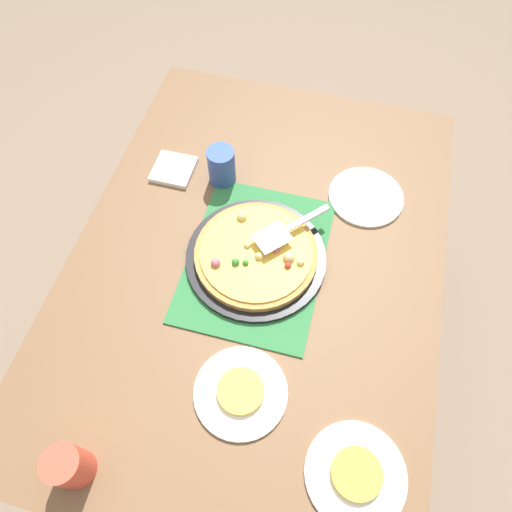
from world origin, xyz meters
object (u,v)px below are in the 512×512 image
object	(u,v)px
pizza_pan	(256,257)
cup_near	(222,166)
pizza	(256,254)
cup_far	(69,466)
napkin_stack	(174,169)
served_slice_left	(240,391)
plate_near_left	(241,392)
plate_side	(366,197)
served_slice_right	(357,474)
plate_far_right	(355,474)
pizza_server	(287,229)

from	to	relation	value
pizza_pan	cup_near	distance (m)	0.30
pizza	cup_far	world-z (taller)	cup_far
cup_far	napkin_stack	bearing A→B (deg)	-174.28
served_slice_left	napkin_stack	size ratio (longest dim) A/B	0.92
plate_near_left	plate_side	distance (m)	0.68
served_slice_right	plate_far_right	bearing A→B (deg)	0.00
plate_far_right	plate_near_left	bearing A→B (deg)	-110.20
plate_far_right	served_slice_left	bearing A→B (deg)	-110.20
pizza_pan	pizza	distance (m)	0.02
pizza_pan	pizza	size ratio (longest dim) A/B	1.15
served_slice_left	cup_far	world-z (taller)	cup_far
pizza_server	pizza	bearing A→B (deg)	-42.38
pizza_pan	pizza_server	bearing A→B (deg)	137.46
served_slice_left	cup_far	size ratio (longest dim) A/B	0.92
served_slice_right	napkin_stack	size ratio (longest dim) A/B	0.92
served_slice_left	served_slice_right	xyz separation A→B (m)	(0.10, 0.28, 0.00)
cup_far	pizza_server	size ratio (longest dim) A/B	0.60
pizza_pan	served_slice_left	bearing A→B (deg)	8.91
plate_side	cup_far	world-z (taller)	cup_far
plate_side	napkin_stack	xyz separation A→B (m)	(0.05, -0.58, 0.00)
pizza_pan	cup_far	world-z (taller)	cup_far
napkin_stack	plate_side	bearing A→B (deg)	94.57
pizza	plate_side	size ratio (longest dim) A/B	1.50
served_slice_left	plate_far_right	bearing A→B (deg)	69.80
cup_near	served_slice_right	bearing A→B (deg)	35.72
served_slice_left	cup_near	bearing A→B (deg)	-159.61
plate_far_right	cup_near	size ratio (longest dim) A/B	1.83
cup_near	cup_far	xyz separation A→B (m)	(0.85, -0.07, 0.00)
cup_near	cup_far	distance (m)	0.85
cup_far	plate_far_right	bearing A→B (deg)	103.66
pizza_server	plate_side	bearing A→B (deg)	137.88
served_slice_left	pizza_pan	bearing A→B (deg)	-171.09
pizza	served_slice_right	bearing A→B (deg)	36.40
cup_far	served_slice_left	bearing A→B (deg)	129.79
pizza_server	napkin_stack	bearing A→B (deg)	-113.40
served_slice_left	pizza_server	xyz separation A→B (m)	(-0.43, 0.01, 0.05)
pizza	pizza_server	world-z (taller)	pizza_server
cup_far	plate_near_left	bearing A→B (deg)	129.79
plate_far_right	cup_near	xyz separation A→B (m)	(-0.71, -0.51, 0.06)
cup_near	pizza	bearing A→B (deg)	34.42
plate_side	pizza_server	bearing A→B (deg)	-42.12
pizza_pan	served_slice_right	distance (m)	0.57
pizza	plate_near_left	distance (m)	0.36
pizza_pan	pizza	bearing A→B (deg)	81.77
cup_far	pizza_server	distance (m)	0.74
pizza	cup_far	bearing A→B (deg)	-21.66
pizza_pan	pizza_server	xyz separation A→B (m)	(-0.07, 0.07, 0.06)
plate_side	cup_near	size ratio (longest dim) A/B	1.83
pizza	served_slice_left	distance (m)	0.36
plate_near_left	cup_near	size ratio (longest dim) A/B	1.83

